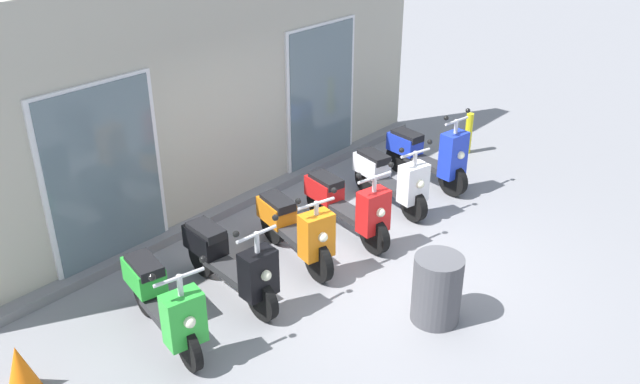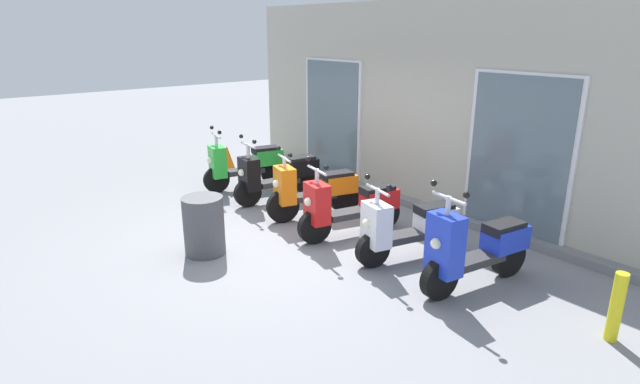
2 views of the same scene
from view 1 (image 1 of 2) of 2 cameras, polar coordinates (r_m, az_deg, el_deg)
The scene contains 11 objects.
ground_plane at distance 8.21m, azimuth 4.86°, elevation -6.77°, with size 40.00×40.00×0.00m, color gray.
storefront_facade at distance 9.20m, azimuth -8.64°, elevation 7.79°, with size 8.22×0.50×3.28m.
scooter_green at distance 7.05m, azimuth -13.21°, elevation -9.03°, with size 0.70×1.55×1.18m.
scooter_black at distance 7.59m, azimuth -7.68°, elevation -5.86°, with size 0.59×1.63×1.18m.
scooter_orange at distance 8.17m, azimuth -2.15°, elevation -3.08°, with size 0.72×1.54×1.14m.
scooter_red at distance 8.74m, azimuth 2.30°, elevation -1.08°, with size 0.70×1.62×1.17m.
scooter_white at distance 9.51m, azimuth 6.04°, elevation 1.16°, with size 0.71×1.47×1.13m.
scooter_blue at distance 10.24m, azimuth 9.22°, elevation 3.15°, with size 0.61×1.57×1.29m.
curb_bollard at distance 11.53m, azimuth 12.53°, elevation 4.90°, with size 0.12×0.12×0.70m, color yellow.
traffic_cone at distance 7.00m, azimuth -24.18°, elevation -13.60°, with size 0.32×0.32×0.52m, color orange.
trash_bin at distance 7.31m, azimuth 9.93°, elevation -8.14°, with size 0.53×0.53×0.77m, color #4C4C51.
Camera 1 is at (-5.60, -3.95, 4.53)m, focal length 37.58 mm.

